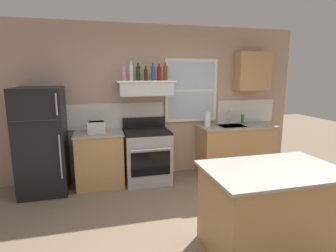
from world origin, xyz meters
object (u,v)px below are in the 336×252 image
object	(u,v)px
bottle_red_label_wine	(159,73)
bottle_dark_green_wine	(138,73)
bottle_brown_stout	(146,74)
kitchen_island	(271,209)
bottle_clear_tall	(131,72)
bottle_amber_wine	(165,73)
refrigerator	(42,141)
bottle_rose_pink	(124,74)
paper_towel_roll	(208,119)
toaster	(96,127)
stove_range	(147,155)
bottle_blue_liqueur	(153,73)
dish_soap_bottle	(242,119)

from	to	relation	value
bottle_red_label_wine	bottle_dark_green_wine	bearing A→B (deg)	174.20
bottle_brown_stout	kitchen_island	bearing A→B (deg)	-68.04
bottle_clear_tall	bottle_amber_wine	world-z (taller)	bottle_clear_tall
refrigerator	bottle_dark_green_wine	size ratio (longest dim) A/B	5.74
bottle_clear_tall	bottle_amber_wine	distance (m)	0.58
bottle_rose_pink	bottle_brown_stout	bearing A→B (deg)	3.58
bottle_amber_wine	paper_towel_roll	size ratio (longest dim) A/B	1.12
toaster	stove_range	xyz separation A→B (m)	(0.83, 0.00, -0.54)
bottle_blue_liqueur	kitchen_island	size ratio (longest dim) A/B	0.20
refrigerator	toaster	xyz separation A→B (m)	(0.82, 0.02, 0.18)
toaster	bottle_amber_wine	xyz separation A→B (m)	(1.18, 0.10, 0.86)
toaster	bottle_clear_tall	world-z (taller)	bottle_clear_tall
bottle_brown_stout	bottle_amber_wine	xyz separation A→B (m)	(0.34, 0.02, 0.03)
refrigerator	bottle_rose_pink	xyz separation A→B (m)	(1.29, 0.08, 1.03)
bottle_clear_tall	paper_towel_roll	bearing A→B (deg)	-2.05
bottle_dark_green_wine	dish_soap_bottle	distance (m)	2.17
toaster	paper_towel_roll	world-z (taller)	paper_towel_roll
bottle_clear_tall	bottle_blue_liqueur	distance (m)	0.36
dish_soap_bottle	bottle_dark_green_wine	bearing A→B (deg)	-179.68
toaster	bottle_rose_pink	bearing A→B (deg)	6.46
toaster	paper_towel_roll	bearing A→B (deg)	1.11
bottle_clear_tall	bottle_blue_liqueur	xyz separation A→B (m)	(0.36, -0.03, -0.02)
refrigerator	toaster	bearing A→B (deg)	1.58
bottle_rose_pink	bottle_red_label_wine	bearing A→B (deg)	3.55
bottle_red_label_wine	kitchen_island	distance (m)	2.75
bottle_brown_stout	bottle_red_label_wine	bearing A→B (deg)	3.50
bottle_rose_pink	dish_soap_bottle	bearing A→B (deg)	2.16
stove_range	bottle_amber_wine	bearing A→B (deg)	15.60
bottle_brown_stout	bottle_amber_wine	world-z (taller)	bottle_amber_wine
paper_towel_roll	bottle_rose_pink	bearing A→B (deg)	179.40
bottle_dark_green_wine	bottle_red_label_wine	xyz separation A→B (m)	(0.35, -0.04, -0.01)
bottle_brown_stout	paper_towel_roll	size ratio (longest dim) A/B	0.87
bottle_clear_tall	dish_soap_bottle	world-z (taller)	bottle_clear_tall
bottle_clear_tall	bottle_brown_stout	bearing A→B (deg)	-2.34
toaster	bottle_blue_liqueur	distance (m)	1.28
toaster	bottle_clear_tall	xyz separation A→B (m)	(0.60, 0.09, 0.87)
bottle_blue_liqueur	paper_towel_roll	bearing A→B (deg)	-1.08
bottle_amber_wine	kitchen_island	distance (m)	2.74
stove_range	bottle_rose_pink	size ratio (longest dim) A/B	4.04
bottle_rose_pink	bottle_dark_green_wine	xyz separation A→B (m)	(0.25, 0.07, 0.01)
bottle_clear_tall	bottle_blue_liqueur	world-z (taller)	bottle_clear_tall
bottle_clear_tall	bottle_amber_wine	bearing A→B (deg)	1.26
stove_range	bottle_rose_pink	bearing A→B (deg)	171.57
dish_soap_bottle	bottle_brown_stout	bearing A→B (deg)	-178.12
bottle_amber_wine	kitchen_island	world-z (taller)	bottle_amber_wine
bottle_rose_pink	dish_soap_bottle	distance (m)	2.40
refrigerator	dish_soap_bottle	size ratio (longest dim) A/B	9.22
bottle_clear_tall	kitchen_island	world-z (taller)	bottle_clear_tall
paper_towel_roll	dish_soap_bottle	distance (m)	0.77
stove_range	paper_towel_roll	distance (m)	1.26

